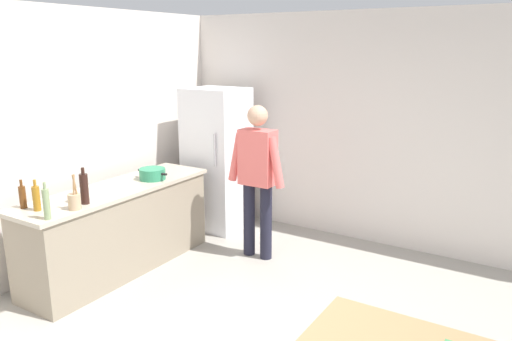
% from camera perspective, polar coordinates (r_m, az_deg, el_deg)
% --- Properties ---
extents(wall_back, '(6.40, 0.12, 2.70)m').
position_cam_1_polar(wall_back, '(5.89, 14.11, 4.49)').
color(wall_back, silver).
rests_on(wall_back, ground_plane).
extents(wall_left, '(0.12, 5.60, 2.70)m').
position_cam_1_polar(wall_left, '(5.24, -25.54, 2.37)').
color(wall_left, silver).
rests_on(wall_left, ground_plane).
extents(kitchen_counter, '(0.64, 2.20, 0.90)m').
position_cam_1_polar(kitchen_counter, '(5.36, -15.58, -6.51)').
color(kitchen_counter, gray).
rests_on(kitchen_counter, ground_plane).
extents(refrigerator, '(0.70, 0.67, 1.80)m').
position_cam_1_polar(refrigerator, '(6.31, -4.54, 1.32)').
color(refrigerator, white).
rests_on(refrigerator, ground_plane).
extents(person, '(0.70, 0.22, 1.70)m').
position_cam_1_polar(person, '(5.32, 0.16, -0.17)').
color(person, '#1E1E2D').
rests_on(person, ground_plane).
extents(cooking_pot, '(0.40, 0.28, 0.12)m').
position_cam_1_polar(cooking_pot, '(5.43, -11.90, -0.38)').
color(cooking_pot, '#2D845B').
rests_on(cooking_pot, kitchen_counter).
extents(utensil_jar, '(0.11, 0.11, 0.32)m').
position_cam_1_polar(utensil_jar, '(4.62, -20.27, -3.30)').
color(utensil_jar, tan).
rests_on(utensil_jar, kitchen_counter).
extents(bottle_wine_dark, '(0.08, 0.08, 0.34)m').
position_cam_1_polar(bottle_wine_dark, '(4.73, -19.26, -1.96)').
color(bottle_wine_dark, black).
rests_on(bottle_wine_dark, kitchen_counter).
extents(bottle_oil_amber, '(0.06, 0.06, 0.28)m').
position_cam_1_polar(bottle_oil_amber, '(4.70, -24.08, -2.91)').
color(bottle_oil_amber, '#996619').
rests_on(bottle_oil_amber, kitchen_counter).
extents(bottle_vinegar_tall, '(0.06, 0.06, 0.32)m').
position_cam_1_polar(bottle_vinegar_tall, '(4.42, -23.10, -3.55)').
color(bottle_vinegar_tall, gray).
rests_on(bottle_vinegar_tall, kitchen_counter).
extents(bottle_beer_brown, '(0.06, 0.06, 0.26)m').
position_cam_1_polar(bottle_beer_brown, '(4.83, -25.40, -2.74)').
color(bottle_beer_brown, '#5B3314').
rests_on(bottle_beer_brown, kitchen_counter).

